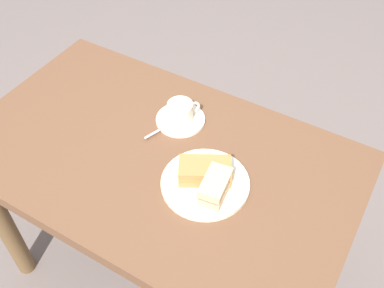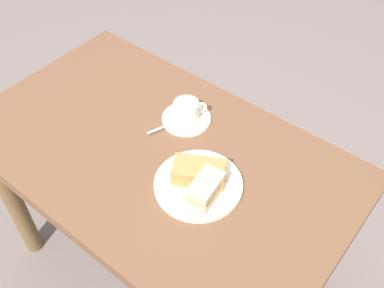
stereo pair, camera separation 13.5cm
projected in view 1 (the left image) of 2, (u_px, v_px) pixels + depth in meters
name	position (u px, v px, depth m)	size (l,w,h in m)	color
ground_plane	(167.00, 271.00, 1.91)	(6.00, 6.00, 0.00)	#6B5E59
dining_table	(159.00, 179.00, 1.45)	(1.21, 0.72, 0.75)	brown
sandwich_plate	(205.00, 183.00, 1.28)	(0.25, 0.25, 0.01)	beige
sandwich_front	(205.00, 171.00, 1.26)	(0.17, 0.14, 0.05)	#BD7A44
sandwich_back	(215.00, 187.00, 1.22)	(0.08, 0.12, 0.06)	tan
coffee_saucer	(180.00, 120.00, 1.46)	(0.16, 0.16, 0.01)	silver
coffee_cup	(181.00, 111.00, 1.43)	(0.08, 0.10, 0.06)	beige
spoon	(162.00, 129.00, 1.42)	(0.05, 0.10, 0.01)	silver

